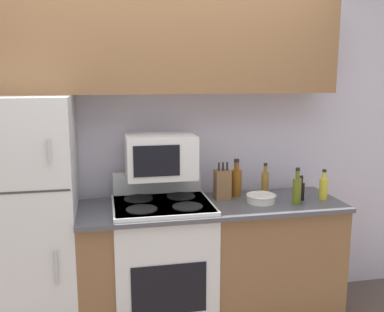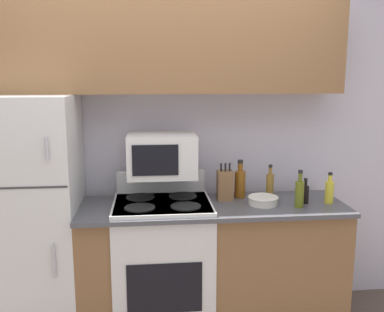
{
  "view_description": "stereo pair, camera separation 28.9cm",
  "coord_description": "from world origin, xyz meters",
  "px_view_note": "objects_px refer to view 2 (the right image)",
  "views": [
    {
      "loc": [
        -0.4,
        -2.53,
        1.81
      ],
      "look_at": [
        0.17,
        0.25,
        1.27
      ],
      "focal_mm": 40.0,
      "sensor_mm": 36.0,
      "label": 1
    },
    {
      "loc": [
        -0.12,
        -2.57,
        1.81
      ],
      "look_at": [
        0.17,
        0.25,
        1.27
      ],
      "focal_mm": 40.0,
      "sensor_mm": 36.0,
      "label": 2
    }
  ],
  "objects_px": {
    "microwave": "(162,155)",
    "bottle_soy_sauce": "(305,194)",
    "bowl": "(263,200)",
    "bottle_cooking_spray": "(329,191)",
    "bottle_vinegar": "(270,184)",
    "knife_block": "(225,185)",
    "bottle_olive_oil": "(300,193)",
    "refrigerator": "(32,219)",
    "stove": "(163,264)",
    "bottle_whiskey": "(240,183)"
  },
  "relations": [
    {
      "from": "knife_block",
      "to": "bottle_whiskey",
      "type": "xyz_separation_m",
      "value": [
        0.12,
        0.05,
        0.0
      ]
    },
    {
      "from": "bowl",
      "to": "bottle_olive_oil",
      "type": "height_order",
      "value": "bottle_olive_oil"
    },
    {
      "from": "microwave",
      "to": "bottle_soy_sauce",
      "type": "height_order",
      "value": "microwave"
    },
    {
      "from": "bottle_whiskey",
      "to": "bottle_soy_sauce",
      "type": "bearing_deg",
      "value": -25.23
    },
    {
      "from": "bottle_vinegar",
      "to": "bottle_whiskey",
      "type": "height_order",
      "value": "bottle_whiskey"
    },
    {
      "from": "microwave",
      "to": "knife_block",
      "type": "distance_m",
      "value": 0.51
    },
    {
      "from": "bottle_cooking_spray",
      "to": "bottle_whiskey",
      "type": "distance_m",
      "value": 0.63
    },
    {
      "from": "refrigerator",
      "to": "bottle_soy_sauce",
      "type": "bearing_deg",
      "value": -2.66
    },
    {
      "from": "knife_block",
      "to": "bottle_cooking_spray",
      "type": "xyz_separation_m",
      "value": [
        0.72,
        -0.16,
        -0.02
      ]
    },
    {
      "from": "microwave",
      "to": "knife_block",
      "type": "height_order",
      "value": "microwave"
    },
    {
      "from": "bowl",
      "to": "bottle_olive_oil",
      "type": "xyz_separation_m",
      "value": [
        0.23,
        -0.09,
        0.07
      ]
    },
    {
      "from": "bottle_cooking_spray",
      "to": "bottle_soy_sauce",
      "type": "bearing_deg",
      "value": 176.63
    },
    {
      "from": "bottle_olive_oil",
      "to": "bottle_cooking_spray",
      "type": "relative_size",
      "value": 1.18
    },
    {
      "from": "microwave",
      "to": "bottle_vinegar",
      "type": "height_order",
      "value": "microwave"
    },
    {
      "from": "bowl",
      "to": "bottle_cooking_spray",
      "type": "relative_size",
      "value": 0.96
    },
    {
      "from": "bottle_soy_sauce",
      "to": "knife_block",
      "type": "bearing_deg",
      "value": 164.89
    },
    {
      "from": "microwave",
      "to": "bottle_vinegar",
      "type": "relative_size",
      "value": 1.97
    },
    {
      "from": "bowl",
      "to": "bottle_olive_oil",
      "type": "bearing_deg",
      "value": -20.81
    },
    {
      "from": "knife_block",
      "to": "bottle_soy_sauce",
      "type": "xyz_separation_m",
      "value": [
        0.55,
        -0.15,
        -0.04
      ]
    },
    {
      "from": "refrigerator",
      "to": "microwave",
      "type": "height_order",
      "value": "refrigerator"
    },
    {
      "from": "bottle_vinegar",
      "to": "refrigerator",
      "type": "bearing_deg",
      "value": -176.27
    },
    {
      "from": "bottle_whiskey",
      "to": "stove",
      "type": "bearing_deg",
      "value": -164.46
    },
    {
      "from": "stove",
      "to": "bowl",
      "type": "xyz_separation_m",
      "value": [
        0.7,
        -0.04,
        0.46
      ]
    },
    {
      "from": "microwave",
      "to": "bottle_cooking_spray",
      "type": "height_order",
      "value": "microwave"
    },
    {
      "from": "bottle_cooking_spray",
      "to": "bottle_whiskey",
      "type": "bearing_deg",
      "value": 160.59
    },
    {
      "from": "stove",
      "to": "refrigerator",
      "type": "bearing_deg",
      "value": 176.86
    },
    {
      "from": "refrigerator",
      "to": "bottle_whiskey",
      "type": "xyz_separation_m",
      "value": [
        1.47,
        0.11,
        0.19
      ]
    },
    {
      "from": "knife_block",
      "to": "bottle_vinegar",
      "type": "height_order",
      "value": "knife_block"
    },
    {
      "from": "bottle_vinegar",
      "to": "bottle_whiskey",
      "type": "distance_m",
      "value": 0.23
    },
    {
      "from": "refrigerator",
      "to": "bowl",
      "type": "bearing_deg",
      "value": -3.21
    },
    {
      "from": "bottle_cooking_spray",
      "to": "bowl",
      "type": "bearing_deg",
      "value": 178.94
    },
    {
      "from": "bottle_whiskey",
      "to": "microwave",
      "type": "bearing_deg",
      "value": -173.12
    },
    {
      "from": "bowl",
      "to": "bottle_cooking_spray",
      "type": "xyz_separation_m",
      "value": [
        0.47,
        -0.01,
        0.05
      ]
    },
    {
      "from": "refrigerator",
      "to": "bowl",
      "type": "height_order",
      "value": "refrigerator"
    },
    {
      "from": "microwave",
      "to": "bowl",
      "type": "bearing_deg",
      "value": -10.69
    },
    {
      "from": "bowl",
      "to": "bottle_olive_oil",
      "type": "distance_m",
      "value": 0.25
    },
    {
      "from": "bottle_whiskey",
      "to": "bottle_soy_sauce",
      "type": "height_order",
      "value": "bottle_whiskey"
    },
    {
      "from": "microwave",
      "to": "bottle_olive_oil",
      "type": "bearing_deg",
      "value": -13.28
    },
    {
      "from": "bottle_vinegar",
      "to": "bottle_cooking_spray",
      "type": "xyz_separation_m",
      "value": [
        0.37,
        -0.21,
        -0.01
      ]
    },
    {
      "from": "bottle_olive_oil",
      "to": "bottle_whiskey",
      "type": "height_order",
      "value": "bottle_whiskey"
    },
    {
      "from": "knife_block",
      "to": "bottle_soy_sauce",
      "type": "height_order",
      "value": "knife_block"
    },
    {
      "from": "bottle_whiskey",
      "to": "bottle_soy_sauce",
      "type": "xyz_separation_m",
      "value": [
        0.42,
        -0.2,
        -0.04
      ]
    },
    {
      "from": "stove",
      "to": "microwave",
      "type": "bearing_deg",
      "value": 88.36
    },
    {
      "from": "stove",
      "to": "bottle_whiskey",
      "type": "distance_m",
      "value": 0.81
    },
    {
      "from": "refrigerator",
      "to": "bottle_soy_sauce",
      "type": "height_order",
      "value": "refrigerator"
    },
    {
      "from": "bowl",
      "to": "bottle_soy_sauce",
      "type": "height_order",
      "value": "bottle_soy_sauce"
    },
    {
      "from": "bottle_vinegar",
      "to": "bottle_soy_sauce",
      "type": "bearing_deg",
      "value": -45.12
    },
    {
      "from": "refrigerator",
      "to": "stove",
      "type": "bearing_deg",
      "value": -3.14
    },
    {
      "from": "bowl",
      "to": "bottle_vinegar",
      "type": "xyz_separation_m",
      "value": [
        0.1,
        0.2,
        0.06
      ]
    },
    {
      "from": "microwave",
      "to": "bottle_cooking_spray",
      "type": "xyz_separation_m",
      "value": [
        1.17,
        -0.14,
        -0.25
      ]
    }
  ]
}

